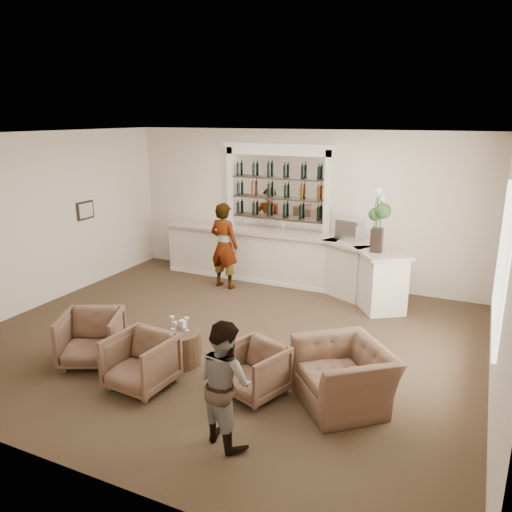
{
  "coord_description": "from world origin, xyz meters",
  "views": [
    {
      "loc": [
        3.66,
        -6.7,
        3.57
      ],
      "look_at": [
        0.14,
        0.9,
        1.21
      ],
      "focal_mm": 35.0,
      "sensor_mm": 36.0,
      "label": 1
    }
  ],
  "objects": [
    {
      "name": "wine_glass_tbl_a",
      "position": [
        -0.35,
        -1.0,
        0.6
      ],
      "size": [
        0.07,
        0.07,
        0.21
      ],
      "primitive_type": null,
      "color": "white",
      "rests_on": "cocktail_table"
    },
    {
      "name": "sommelier",
      "position": [
        -1.25,
        2.29,
        0.92
      ],
      "size": [
        0.73,
        0.53,
        1.84
      ],
      "primitive_type": "imported",
      "rotation": [
        0.0,
        0.0,
        3.0
      ],
      "color": "gray",
      "rests_on": "ground"
    },
    {
      "name": "wine_glass_bar_left",
      "position": [
        -1.09,
        3.02,
        1.25
      ],
      "size": [
        0.07,
        0.07,
        0.21
      ],
      "primitive_type": null,
      "color": "white",
      "rests_on": "bar_counter"
    },
    {
      "name": "back_bar_alcove",
      "position": [
        -0.5,
        3.41,
        2.03
      ],
      "size": [
        2.64,
        0.25,
        3.0
      ],
      "color": "white",
      "rests_on": "ground"
    },
    {
      "name": "espresso_machine",
      "position": [
        1.24,
        3.07,
        1.35
      ],
      "size": [
        0.56,
        0.51,
        0.42
      ],
      "primitive_type": "cube",
      "rotation": [
        0.0,
        0.0,
        -0.26
      ],
      "color": "#BCBCC1",
      "rests_on": "bar_counter"
    },
    {
      "name": "cocktail_table",
      "position": [
        -0.23,
        -1.03,
        0.25
      ],
      "size": [
        0.68,
        0.68,
        0.5
      ],
      "primitive_type": "cylinder",
      "color": "brown",
      "rests_on": "ground"
    },
    {
      "name": "wine_glass_tbl_c",
      "position": [
        -0.19,
        -1.16,
        0.6
      ],
      "size": [
        0.07,
        0.07,
        0.21
      ],
      "primitive_type": null,
      "color": "white",
      "rests_on": "cocktail_table"
    },
    {
      "name": "guest",
      "position": [
        1.27,
        -2.38,
        0.73
      ],
      "size": [
        0.87,
        0.8,
        1.46
      ],
      "primitive_type": "imported",
      "rotation": [
        0.0,
        0.0,
        2.71
      ],
      "color": "gray",
      "rests_on": "ground"
    },
    {
      "name": "armchair_right",
      "position": [
        1.15,
        -1.36,
        0.35
      ],
      "size": [
        0.95,
        0.96,
        0.69
      ],
      "primitive_type": "imported",
      "rotation": [
        0.0,
        0.0,
        -0.34
      ],
      "color": "brown",
      "rests_on": "ground"
    },
    {
      "name": "room_shell",
      "position": [
        0.16,
        0.71,
        2.34
      ],
      "size": [
        8.04,
        7.02,
        3.32
      ],
      "color": "beige",
      "rests_on": "ground"
    },
    {
      "name": "wine_glass_tbl_b",
      "position": [
        -0.13,
        -0.95,
        0.6
      ],
      "size": [
        0.07,
        0.07,
        0.21
      ],
      "primitive_type": null,
      "color": "white",
      "rests_on": "cocktail_table"
    },
    {
      "name": "armchair_far",
      "position": [
        2.29,
        -1.07,
        0.39
      ],
      "size": [
        1.57,
        1.58,
        0.77
      ],
      "primitive_type": "imported",
      "rotation": [
        0.0,
        0.0,
        -0.86
      ],
      "color": "brown",
      "rests_on": "ground"
    },
    {
      "name": "napkin_holder",
      "position": [
        -0.25,
        -0.89,
        0.56
      ],
      "size": [
        0.08,
        0.08,
        0.12
      ],
      "primitive_type": "cube",
      "color": "white",
      "rests_on": "cocktail_table"
    },
    {
      "name": "wine_glass_bar_right",
      "position": [
        -0.18,
        2.97,
        1.25
      ],
      "size": [
        0.07,
        0.07,
        0.21
      ],
      "primitive_type": null,
      "color": "white",
      "rests_on": "bar_counter"
    },
    {
      "name": "flower_vase",
      "position": [
        1.93,
        2.33,
        1.81
      ],
      "size": [
        0.31,
        0.31,
        1.18
      ],
      "color": "black",
      "rests_on": "bar_counter"
    },
    {
      "name": "armchair_left",
      "position": [
        -1.41,
        -1.57,
        0.39
      ],
      "size": [
        1.13,
        1.14,
        0.79
      ],
      "primitive_type": "imported",
      "rotation": [
        0.0,
        0.0,
        0.45
      ],
      "color": "brown",
      "rests_on": "ground"
    },
    {
      "name": "armchair_center",
      "position": [
        -0.31,
        -1.83,
        0.37
      ],
      "size": [
        0.86,
        0.88,
        0.75
      ],
      "primitive_type": "imported",
      "rotation": [
        0.0,
        0.0,
        -0.08
      ],
      "color": "brown",
      "rests_on": "ground"
    },
    {
      "name": "ground",
      "position": [
        0.0,
        0.0,
        0.0
      ],
      "size": [
        8.0,
        8.0,
        0.0
      ],
      "primitive_type": "plane",
      "color": "#4E3E27",
      "rests_on": "ground"
    },
    {
      "name": "bar_counter",
      "position": [
        -0.16,
        3.0,
        0.57
      ],
      "size": [
        5.72,
        1.8,
        1.14
      ],
      "color": "#EEE4CF",
      "rests_on": "ground"
    }
  ]
}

